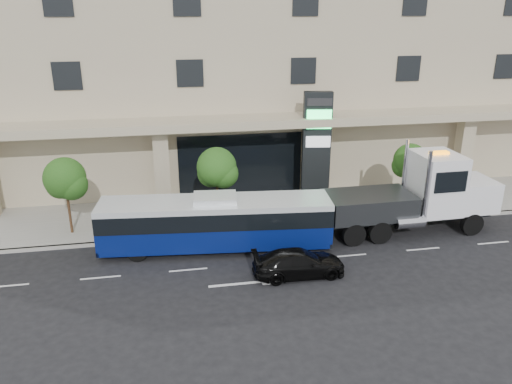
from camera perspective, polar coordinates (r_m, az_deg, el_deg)
ground at (r=25.80m, az=1.01°, el=-6.52°), size 120.00×120.00×0.00m
sidewalk at (r=30.24m, az=-0.86°, el=-2.22°), size 120.00×6.00×0.15m
curb at (r=27.53m, az=0.19°, el=-4.55°), size 120.00×0.30×0.15m
convention_center at (r=38.33m, az=-3.69°, el=17.70°), size 60.00×17.60×20.00m
tree_left at (r=28.03m, az=-20.93°, el=1.19°), size 2.27×2.20×4.22m
tree_mid at (r=27.60m, az=-4.46°, el=2.54°), size 2.28×2.20×4.38m
tree_right at (r=30.96m, az=17.25°, el=3.20°), size 2.10×2.00×4.04m
city_bus at (r=25.28m, az=-4.65°, el=-3.43°), size 11.77×3.57×2.94m
tow_truck at (r=28.56m, az=17.99°, el=-0.44°), size 10.76×2.85×4.90m
black_sedan at (r=23.23m, az=4.92°, el=-8.09°), size 4.27×1.74×1.24m
signage_pylon at (r=30.99m, az=6.91°, el=5.13°), size 1.78×0.87×6.87m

